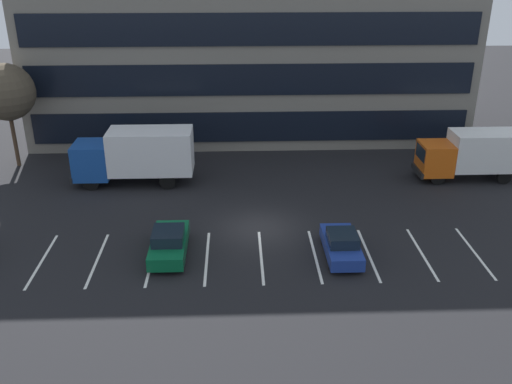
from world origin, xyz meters
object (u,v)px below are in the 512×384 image
Objects in this scene: box_truck_blue at (136,154)px; box_truck_orange at (474,153)px; sedan_forest at (169,243)px; bare_tree at (6,92)px; sedan_navy at (341,245)px.

box_truck_orange is (22.64, -0.08, -0.21)m from box_truck_blue.
box_truck_blue is 10.32m from sedan_forest.
sedan_forest is 0.58× the size of bare_tree.
bare_tree is at bearing 173.43° from box_truck_orange.
sedan_navy is at bearing -40.49° from box_truck_blue.
sedan_navy is (11.95, -10.20, -1.39)m from box_truck_blue.
sedan_forest is at bearing 177.07° from sedan_navy.
box_truck_orange is 14.77m from sedan_navy.
sedan_forest is at bearing -72.39° from box_truck_blue.
bare_tree is (-21.12, 13.78, 4.72)m from sedan_navy.
box_truck_blue is 1.07× the size of bare_tree.
bare_tree reaches higher than box_truck_orange.
sedan_navy is (-10.69, -10.12, -1.19)m from box_truck_orange.
box_truck_blue is at bearing 107.61° from sedan_forest.
box_truck_orange is at bearing 43.43° from sedan_navy.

